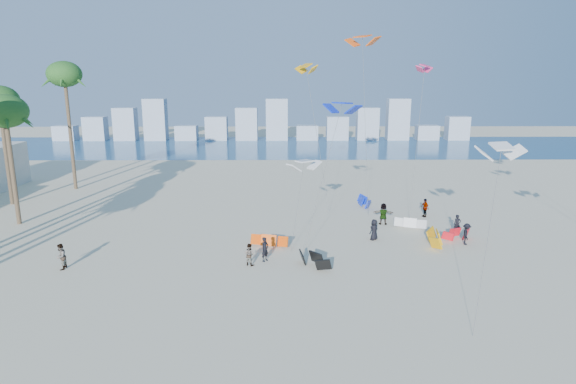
{
  "coord_description": "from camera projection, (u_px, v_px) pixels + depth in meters",
  "views": [
    {
      "loc": [
        2.64,
        -19.12,
        12.79
      ],
      "look_at": [
        3.0,
        16.0,
        4.5
      ],
      "focal_mm": 30.62,
      "sensor_mm": 36.0,
      "label": 1
    }
  ],
  "objects": [
    {
      "name": "ground",
      "position": [
        223.0,
        375.0,
        21.52
      ],
      "size": [
        220.0,
        220.0,
        0.0
      ],
      "primitive_type": "plane",
      "color": "beige",
      "rests_on": "ground"
    },
    {
      "name": "ocean",
      "position": [
        269.0,
        147.0,
        91.59
      ],
      "size": [
        220.0,
        220.0,
        0.0
      ],
      "primitive_type": "plane",
      "color": "navy",
      "rests_on": "ground"
    },
    {
      "name": "kitesurfer_near",
      "position": [
        265.0,
        249.0,
        34.67
      ],
      "size": [
        0.73,
        0.77,
        1.76
      ],
      "primitive_type": "imported",
      "rotation": [
        0.0,
        0.0,
        0.91
      ],
      "color": "black",
      "rests_on": "ground"
    },
    {
      "name": "kitesurfer_mid",
      "position": [
        249.0,
        254.0,
        33.96
      ],
      "size": [
        0.95,
        0.89,
        1.56
      ],
      "primitive_type": "imported",
      "rotation": [
        0.0,
        0.0,
        2.62
      ],
      "color": "gray",
      "rests_on": "ground"
    },
    {
      "name": "kitesurfers_far",
      "position": [
        361.0,
        226.0,
        40.14
      ],
      "size": [
        30.23,
        13.55,
        1.93
      ],
      "color": "black",
      "rests_on": "ground"
    },
    {
      "name": "grounded_kites",
      "position": [
        375.0,
        231.0,
        40.14
      ],
      "size": [
        18.11,
        19.03,
        1.05
      ],
      "color": "#FF550D",
      "rests_on": "ground"
    },
    {
      "name": "flying_kites",
      "position": [
        428.0,
        92.0,
        39.12
      ],
      "size": [
        26.9,
        28.98,
        17.25
      ],
      "color": "silver",
      "rests_on": "ground"
    },
    {
      "name": "distant_skyline",
      "position": [
        264.0,
        125.0,
        100.6
      ],
      "size": [
        85.0,
        3.0,
        8.4
      ],
      "color": "#9EADBF",
      "rests_on": "ground"
    }
  ]
}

